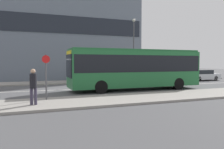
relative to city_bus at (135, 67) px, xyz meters
name	(u,v)px	position (x,y,z in m)	size (l,w,h in m)	color
ground_plane	(66,90)	(-5.38, 2.01, -1.88)	(120.00, 120.00, 0.00)	#4F4F51
sidewalk_near	(83,101)	(-5.38, -4.24, -1.82)	(44.00, 3.50, 0.13)	gray
sidewalk_far	(57,82)	(-5.38, 8.26, -1.82)	(44.00, 3.50, 0.13)	gray
lane_centerline	(66,90)	(-5.38, 2.01, -1.88)	(41.80, 0.16, 0.01)	silver
city_bus	(135,67)	(0.00, 0.00, 0.00)	(10.89, 2.64, 3.27)	#236B38
parked_car_0	(170,76)	(7.24, 5.42, -1.28)	(4.05, 1.75, 1.27)	maroon
parked_car_1	(202,75)	(12.10, 5.47, -1.26)	(4.23, 1.85, 1.32)	silver
pedestrian_near_stop	(33,84)	(-7.97, -4.64, -0.73)	(0.34, 0.34, 1.79)	#383347
bus_stop_sign	(46,73)	(-7.26, -3.23, -0.25)	(0.44, 0.12, 2.56)	#4C4C51
street_lamp	(134,43)	(3.26, 6.92, 2.60)	(0.36, 0.36, 7.18)	#4C4C51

